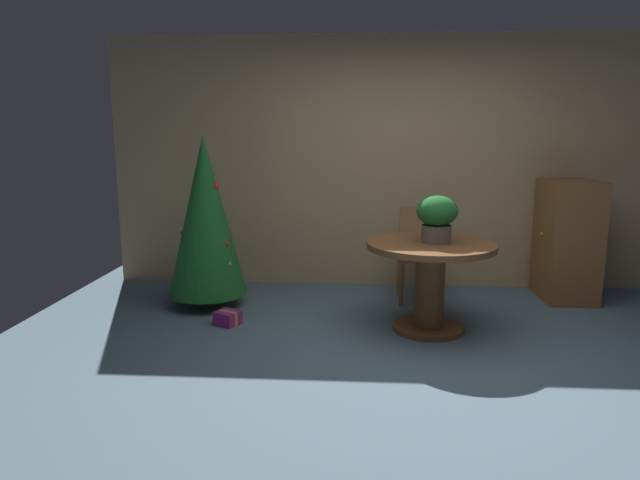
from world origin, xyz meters
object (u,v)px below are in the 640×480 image
object	(u,v)px
holiday_tree	(206,216)
gift_box_purple	(228,318)
round_dining_table	(430,272)
flower_vase	(437,216)
wooden_cabinet	(567,240)
wooden_chair_far	(419,249)

from	to	relation	value
holiday_tree	gift_box_purple	bearing A→B (deg)	-59.99
round_dining_table	flower_vase	xyz separation A→B (m)	(0.04, 0.02, 0.46)
flower_vase	wooden_cabinet	distance (m)	1.77
round_dining_table	wooden_cabinet	distance (m)	1.78
holiday_tree	gift_box_purple	xyz separation A→B (m)	(0.30, -0.52, -0.80)
round_dining_table	holiday_tree	xyz separation A→B (m)	(-2.00, 0.54, 0.36)
flower_vase	wooden_chair_far	size ratio (longest dim) A/B	0.42
holiday_tree	wooden_cabinet	world-z (taller)	holiday_tree
flower_vase	wooden_chair_far	world-z (taller)	flower_vase
wooden_chair_far	gift_box_purple	world-z (taller)	wooden_chair_far
gift_box_purple	wooden_cabinet	bearing A→B (deg)	17.75
wooden_chair_far	flower_vase	bearing A→B (deg)	-87.44
round_dining_table	wooden_chair_far	xyz separation A→B (m)	(0.00, 0.90, 0.00)
round_dining_table	wooden_cabinet	size ratio (longest dim) A/B	0.89
gift_box_purple	holiday_tree	bearing A→B (deg)	120.01
wooden_chair_far	gift_box_purple	bearing A→B (deg)	-152.50
holiday_tree	wooden_cabinet	bearing A→B (deg)	7.97
round_dining_table	flower_vase	distance (m)	0.46
round_dining_table	wooden_chair_far	bearing A→B (deg)	90.00
flower_vase	wooden_chair_far	bearing A→B (deg)	92.56
wooden_chair_far	wooden_cabinet	xyz separation A→B (m)	(1.45, 0.12, 0.08)
flower_vase	holiday_tree	xyz separation A→B (m)	(-2.04, 0.52, -0.10)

